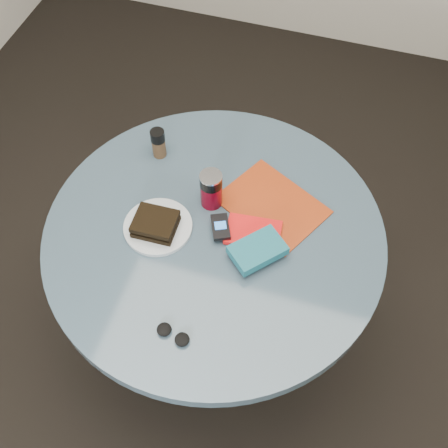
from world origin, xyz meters
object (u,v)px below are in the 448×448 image
(sandwich, at_px, (155,224))
(soda_can, at_px, (211,189))
(red_book, at_px, (253,232))
(pepper_grinder, at_px, (158,143))
(mp3_player, at_px, (220,227))
(plate, at_px, (158,227))
(table, at_px, (215,260))
(magazine, at_px, (272,205))
(novel, at_px, (258,250))
(headphones, at_px, (173,334))

(sandwich, height_order, soda_can, soda_can)
(red_book, bearing_deg, soda_can, 147.27)
(pepper_grinder, xyz_separation_m, red_book, (0.37, -0.21, -0.04))
(sandwich, xyz_separation_m, mp3_player, (0.18, 0.05, -0.01))
(plate, relative_size, pepper_grinder, 1.94)
(table, relative_size, plate, 4.97)
(red_book, xyz_separation_m, mp3_player, (-0.09, -0.02, 0.01))
(sandwich, bearing_deg, table, 16.38)
(table, xyz_separation_m, mp3_player, (0.02, 0.00, 0.19))
(soda_can, height_order, magazine, soda_can)
(soda_can, distance_m, novel, 0.23)
(soda_can, distance_m, mp3_player, 0.12)
(soda_can, height_order, red_book, soda_can)
(plate, bearing_deg, sandwich, -98.62)
(sandwich, relative_size, red_book, 0.79)
(red_book, bearing_deg, plate, -173.56)
(plate, height_order, magazine, plate)
(sandwich, bearing_deg, magazine, 31.98)
(plate, distance_m, red_book, 0.28)
(sandwich, bearing_deg, novel, 0.45)
(soda_can, height_order, novel, soda_can)
(soda_can, bearing_deg, pepper_grinder, 148.50)
(mp3_player, bearing_deg, plate, -166.96)
(plate, distance_m, magazine, 0.35)
(pepper_grinder, bearing_deg, plate, -70.04)
(plate, relative_size, red_book, 1.28)
(plate, bearing_deg, soda_can, 48.64)
(plate, xyz_separation_m, magazine, (0.30, 0.18, -0.00))
(red_book, distance_m, mp3_player, 0.10)
(sandwich, relative_size, mp3_player, 1.26)
(sandwich, xyz_separation_m, soda_can, (0.12, 0.15, 0.03))
(table, xyz_separation_m, headphones, (-0.00, -0.34, 0.17))
(soda_can, xyz_separation_m, red_book, (0.15, -0.08, -0.05))
(table, distance_m, pepper_grinder, 0.41)
(plate, bearing_deg, pepper_grinder, 109.96)
(plate, xyz_separation_m, mp3_player, (0.18, 0.04, 0.02))
(table, height_order, pepper_grinder, pepper_grinder)
(table, relative_size, headphones, 9.95)
(mp3_player, relative_size, headphones, 0.98)
(soda_can, xyz_separation_m, magazine, (0.18, 0.04, -0.06))
(magazine, bearing_deg, red_book, -75.43)
(soda_can, bearing_deg, red_book, -26.73)
(pepper_grinder, distance_m, magazine, 0.41)
(magazine, bearing_deg, sandwich, -120.50)
(novel, bearing_deg, magazine, 43.09)
(red_book, distance_m, headphones, 0.38)
(plate, distance_m, sandwich, 0.03)
(table, distance_m, soda_can, 0.25)
(soda_can, bearing_deg, mp3_player, -58.46)
(plate, height_order, soda_can, soda_can)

